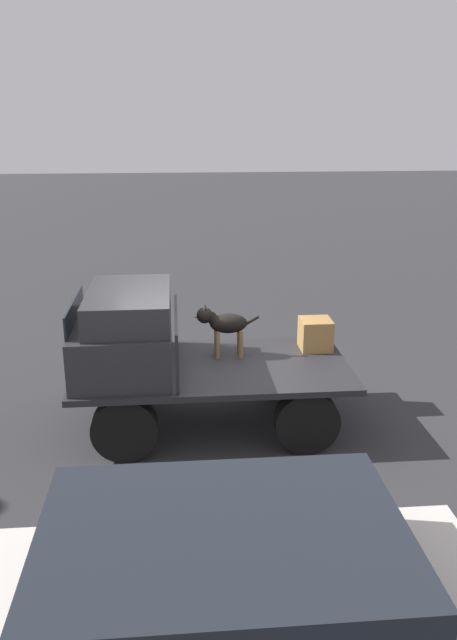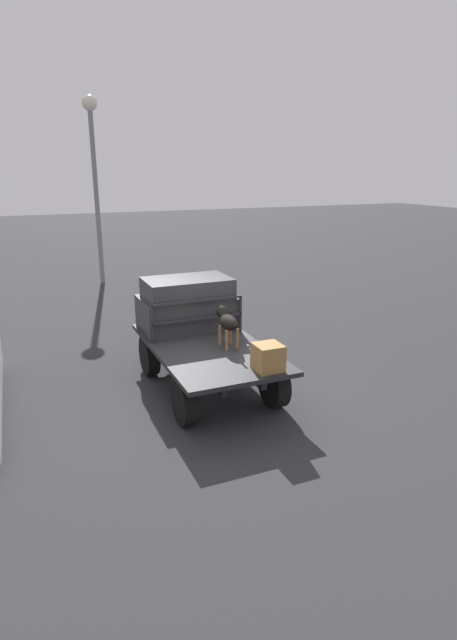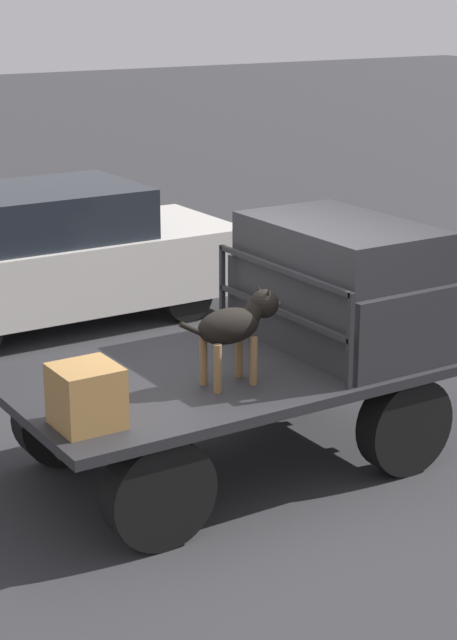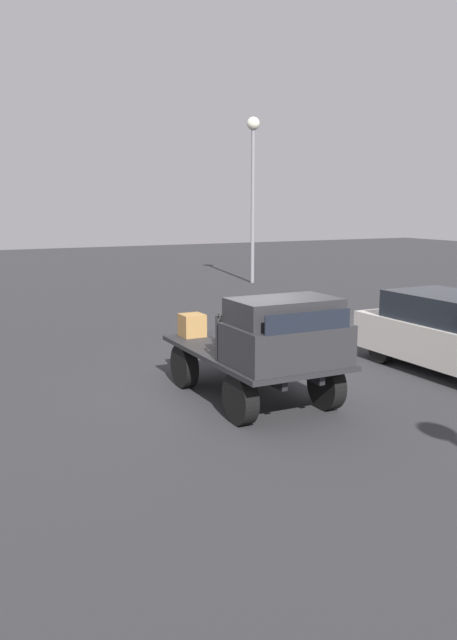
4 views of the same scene
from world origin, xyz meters
The scene contains 7 objects.
ground_plane centered at (0.00, 0.00, 0.00)m, with size 80.00×80.00×0.00m, color #2D2D30.
flatbed_truck centered at (0.00, 0.00, 0.61)m, with size 3.58×1.93×0.86m.
truck_cab centered at (1.11, 0.00, 1.35)m, with size 1.21×1.81×1.04m.
truck_headboard centered at (0.46, 0.00, 1.36)m, with size 0.04×1.81×0.74m.
dog centered at (-0.16, -0.33, 1.33)m, with size 0.89×0.27×0.72m.
cargo_crate centered at (-1.47, -0.48, 1.08)m, with size 0.43×0.43×0.43m.
parked_sedan centered at (0.36, 4.38, 0.80)m, with size 4.13×1.77×1.58m.
Camera 3 is at (-4.25, -6.67, 3.71)m, focal length 60.00 mm.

